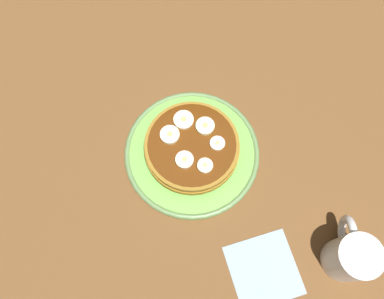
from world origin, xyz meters
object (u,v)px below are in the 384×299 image
banana_slice_2 (205,126)px  napkin (264,270)px  banana_slice_1 (205,166)px  banana_slice_5 (184,120)px  pancake_stack (191,147)px  coffee_mug (351,256)px  plate (192,153)px  banana_slice_3 (185,160)px  banana_slice_4 (217,143)px  banana_slice_0 (170,135)px

banana_slice_2 → napkin: banana_slice_2 is taller
banana_slice_1 → banana_slice_5: (8.43, 3.66, -0.01)cm
pancake_stack → coffee_mug: bearing=-126.6°
napkin → plate: bearing=30.2°
banana_slice_3 → banana_slice_5: size_ratio=0.87×
coffee_mug → banana_slice_4: bearing=47.9°
pancake_stack → banana_slice_0: banana_slice_0 is taller
banana_slice_4 → coffee_mug: (-18.66, -20.68, -1.12)cm
pancake_stack → banana_slice_2: banana_slice_2 is taller
banana_slice_2 → banana_slice_3: bearing=150.3°
banana_slice_1 → napkin: (-16.45, -9.74, -5.55)cm
pancake_stack → coffee_mug: (-18.77, -25.25, 1.10)cm
coffee_mug → napkin: bearing=98.4°
banana_slice_0 → banana_slice_1: 8.20cm
pancake_stack → banana_slice_0: (1.31, 3.61, 2.33)cm
banana_slice_0 → banana_slice_4: size_ratio=1.30×
coffee_mug → pancake_stack: bearing=53.4°
banana_slice_1 → banana_slice_4: bearing=-27.5°
banana_slice_4 → banana_slice_5: size_ratio=0.74×
banana_slice_4 → pancake_stack: bearing=88.6°
banana_slice_1 → banana_slice_4: banana_slice_1 is taller
banana_slice_3 → pancake_stack: bearing=-17.8°
banana_slice_3 → napkin: bearing=-142.9°
banana_slice_5 → napkin: 28.80cm
pancake_stack → coffee_mug: size_ratio=1.71×
banana_slice_4 → banana_slice_5: 7.23cm
pancake_stack → banana_slice_5: (4.17, 1.25, 2.27)cm
banana_slice_2 → banana_slice_4: banana_slice_2 is taller
pancake_stack → banana_slice_5: banana_slice_5 is taller
banana_slice_5 → banana_slice_3: bearing=-178.4°
coffee_mug → napkin: size_ratio=0.93×
banana_slice_1 → banana_slice_3: 3.59cm
plate → coffee_mug: coffee_mug is taller
plate → napkin: (-20.49, -11.94, -0.77)cm
banana_slice_2 → napkin: size_ratio=0.30×
pancake_stack → banana_slice_4: (-0.11, -4.57, 2.22)cm
banana_slice_0 → napkin: banana_slice_0 is taller
banana_slice_0 → banana_slice_2: same height
banana_slice_0 → coffee_mug: 35.18cm
banana_slice_0 → banana_slice_5: (2.86, -2.35, -0.06)cm
plate → napkin: 23.73cm
banana_slice_4 → napkin: size_ratio=0.24×
banana_slice_2 → banana_slice_3: (-6.21, 3.55, 0.01)cm
banana_slice_2 → coffee_mug: 31.48cm
banana_slice_3 → napkin: banana_slice_3 is taller
banana_slice_0 → banana_slice_2: size_ratio=1.03×
pancake_stack → banana_slice_0: 4.49cm
banana_slice_3 → napkin: (-17.45, -13.19, -5.61)cm
pancake_stack → banana_slice_3: banana_slice_3 is taller
banana_slice_1 → coffee_mug: (-14.51, -22.85, -1.19)cm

